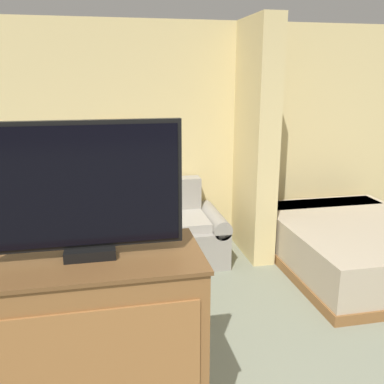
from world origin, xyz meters
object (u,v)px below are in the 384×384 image
Objects in this scene: coffee_table at (122,273)px; bed at (354,244)px; couch at (126,235)px; table_lamp at (5,193)px; tv at (86,191)px; tv_dresser at (98,360)px.

coffee_table is 0.37× the size of bed.
coffee_table is (-0.10, -1.05, 0.06)m from couch.
coffee_table is at bearing -44.84° from table_lamp.
table_lamp is 2.79m from tv.
coffee_table is 1.84m from tv.
tv is (-0.28, -2.50, 1.19)m from couch.
tv_dresser is 0.91m from tv.
tv is at bearing -145.12° from bed.
tv is at bearing -70.08° from table_lamp.
coffee_table is at bearing 82.66° from tv.
couch is at bearing 84.75° from coffee_table.
couch is 2.78m from tv.
couch is at bearing -2.32° from table_lamp.
table_lamp is 0.23× the size of bed.
bed is (2.49, 0.42, -0.12)m from coffee_table.
tv is (0.92, -2.55, 0.65)m from table_lamp.
couch is 2.53m from tv_dresser.
bed is (2.67, 1.86, -0.33)m from tv_dresser.
coffee_table is 1.47m from tv_dresser.
coffee_table is 1.61× the size of table_lamp.
coffee_table is 0.85× the size of tv.
couch is 1.32m from table_lamp.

